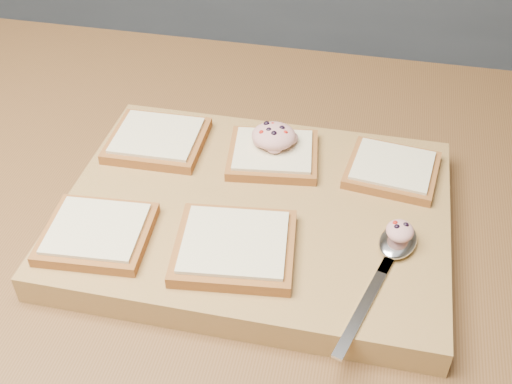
% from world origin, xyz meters
% --- Properties ---
extents(island_counter, '(2.00, 0.80, 0.90)m').
position_xyz_m(island_counter, '(0.00, 0.00, 0.45)').
color(island_counter, slate).
rests_on(island_counter, ground).
extents(back_counter, '(3.60, 0.62, 0.94)m').
position_xyz_m(back_counter, '(0.00, 1.43, 0.47)').
color(back_counter, slate).
rests_on(back_counter, ground).
extents(cutting_board, '(0.46, 0.35, 0.04)m').
position_xyz_m(cutting_board, '(0.07, -0.06, 0.92)').
color(cutting_board, '#9F7944').
rests_on(cutting_board, island_counter).
extents(bread_far_left, '(0.13, 0.12, 0.02)m').
position_xyz_m(bread_far_left, '(-0.08, 0.03, 0.95)').
color(bread_far_left, '#955526').
rests_on(bread_far_left, cutting_board).
extents(bread_far_center, '(0.13, 0.12, 0.02)m').
position_xyz_m(bread_far_center, '(0.08, 0.03, 0.94)').
color(bread_far_center, '#955526').
rests_on(bread_far_center, cutting_board).
extents(bread_far_right, '(0.12, 0.11, 0.02)m').
position_xyz_m(bread_far_right, '(0.23, 0.03, 0.94)').
color(bread_far_right, '#955526').
rests_on(bread_far_right, cutting_board).
extents(bread_near_left, '(0.13, 0.12, 0.02)m').
position_xyz_m(bread_near_left, '(-0.09, -0.16, 0.94)').
color(bread_near_left, '#955526').
rests_on(bread_near_left, cutting_board).
extents(bread_near_center, '(0.14, 0.13, 0.02)m').
position_xyz_m(bread_near_center, '(0.07, -0.15, 0.95)').
color(bread_near_center, '#955526').
rests_on(bread_near_center, cutting_board).
extents(tuna_salad_dollop, '(0.06, 0.06, 0.03)m').
position_xyz_m(tuna_salad_dollop, '(0.07, 0.04, 0.97)').
color(tuna_salad_dollop, '#D8908A').
rests_on(tuna_salad_dollop, bread_far_center).
extents(spoon, '(0.08, 0.20, 0.01)m').
position_xyz_m(spoon, '(0.24, -0.11, 0.94)').
color(spoon, silver).
rests_on(spoon, cutting_board).
extents(spoon_salad, '(0.03, 0.03, 0.02)m').
position_xyz_m(spoon_salad, '(0.24, -0.10, 0.96)').
color(spoon_salad, '#D8908A').
rests_on(spoon_salad, spoon).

